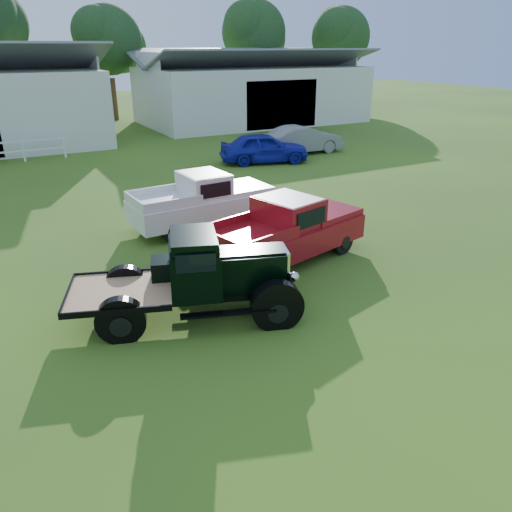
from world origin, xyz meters
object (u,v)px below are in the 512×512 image
vintage_flatbed (191,277)px  white_pickup (202,201)px  red_pickup (285,229)px  misc_car_grey (303,140)px  misc_car_blue (264,148)px

vintage_flatbed → white_pickup: vintage_flatbed is taller
red_pickup → white_pickup: bearing=89.5°
red_pickup → misc_car_grey: size_ratio=1.10×
misc_car_blue → vintage_flatbed: bearing=161.5°
vintage_flatbed → misc_car_grey: vintage_flatbed is taller
red_pickup → misc_car_blue: size_ratio=1.12×
red_pickup → white_pickup: (-0.89, 3.65, -0.02)m
white_pickup → misc_car_grey: (9.58, 8.52, -0.14)m
vintage_flatbed → misc_car_grey: size_ratio=1.09×
misc_car_blue → misc_car_grey: (3.04, 1.08, -0.01)m
vintage_flatbed → misc_car_grey: bearing=68.0°
misc_car_grey → vintage_flatbed: bearing=141.0°
white_pickup → misc_car_blue: (6.54, 7.44, -0.13)m
vintage_flatbed → white_pickup: size_ratio=1.02×
white_pickup → misc_car_blue: white_pickup is taller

